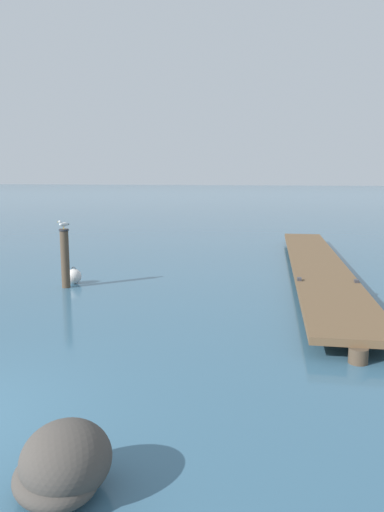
{
  "coord_description": "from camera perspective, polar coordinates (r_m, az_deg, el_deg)",
  "views": [
    {
      "loc": [
        5.24,
        -4.98,
        3.42
      ],
      "look_at": [
        2.08,
        6.83,
        1.4
      ],
      "focal_mm": 33.56,
      "sensor_mm": 36.0,
      "label": 1
    }
  ],
  "objects": [
    {
      "name": "floating_dock",
      "position": [
        17.66,
        14.64,
        -0.89
      ],
      "size": [
        3.46,
        17.22,
        0.53
      ],
      "color": "brown",
      "rests_on": "ground"
    },
    {
      "name": "mooring_piling",
      "position": [
        15.36,
        -14.9,
        -0.15
      ],
      "size": [
        0.3,
        0.3,
        1.85
      ],
      "color": "#4C3D2D",
      "rests_on": "ground"
    },
    {
      "name": "perched_seagull",
      "position": [
        15.23,
        -15.04,
        3.69
      ],
      "size": [
        0.3,
        0.3,
        0.27
      ],
      "color": "gold",
      "rests_on": "mooring_piling"
    },
    {
      "name": "shore_rock_mid_cluster",
      "position": [
        5.84,
        -15.24,
        -22.98
      ],
      "size": [
        1.43,
        1.48,
        0.78
      ],
      "color": "#433E39",
      "rests_on": "ground"
    },
    {
      "name": "mooring_buoy",
      "position": [
        15.97,
        -13.9,
        -2.36
      ],
      "size": [
        0.49,
        0.49,
        0.56
      ],
      "color": "silver",
      "rests_on": "ground"
    }
  ]
}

